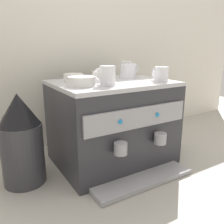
{
  "coord_description": "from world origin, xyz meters",
  "views": [
    {
      "loc": [
        -0.6,
        -0.99,
        0.58
      ],
      "look_at": [
        0.0,
        0.0,
        0.26
      ],
      "focal_mm": 38.02,
      "sensor_mm": 36.0,
      "label": 1
    }
  ],
  "objects": [
    {
      "name": "ceramic_bowl_0",
      "position": [
        -0.02,
        0.08,
        0.44
      ],
      "size": [
        0.1,
        0.1,
        0.04
      ],
      "color": "white",
      "rests_on": "espresso_machine"
    },
    {
      "name": "espresso_machine",
      "position": [
        0.0,
        -0.0,
        0.21
      ],
      "size": [
        0.56,
        0.54,
        0.42
      ],
      "color": "#2D2D33",
      "rests_on": "ground_plane"
    },
    {
      "name": "ground_plane",
      "position": [
        0.0,
        0.0,
        0.0
      ],
      "size": [
        4.0,
        4.0,
        0.0
      ],
      "primitive_type": "plane",
      "color": "#9E998E"
    },
    {
      "name": "ceramic_cup_0",
      "position": [
        0.18,
        0.12,
        0.46
      ],
      "size": [
        0.1,
        0.06,
        0.08
      ],
      "color": "white",
      "rests_on": "espresso_machine"
    },
    {
      "name": "ceramic_bowl_1",
      "position": [
        -0.19,
        -0.06,
        0.44
      ],
      "size": [
        0.12,
        0.12,
        0.04
      ],
      "color": "white",
      "rests_on": "espresso_machine"
    },
    {
      "name": "tiled_backsplash_wall",
      "position": [
        0.0,
        0.37,
        0.49
      ],
      "size": [
        2.8,
        0.03,
        0.98
      ],
      "primitive_type": "cube",
      "color": "silver",
      "rests_on": "ground_plane"
    },
    {
      "name": "ceramic_cup_2",
      "position": [
        -0.09,
        -0.11,
        0.46
      ],
      "size": [
        0.07,
        0.11,
        0.08
      ],
      "color": "white",
      "rests_on": "espresso_machine"
    },
    {
      "name": "ceramic_cup_1",
      "position": [
        0.2,
        -0.13,
        0.45
      ],
      "size": [
        0.07,
        0.1,
        0.07
      ],
      "color": "white",
      "rests_on": "espresso_machine"
    },
    {
      "name": "coffee_grinder",
      "position": [
        -0.44,
        0.01,
        0.2
      ],
      "size": [
        0.18,
        0.18,
        0.4
      ],
      "color": "#333338",
      "rests_on": "ground_plane"
    },
    {
      "name": "ceramic_cup_3",
      "position": [
        0.13,
        0.06,
        0.46
      ],
      "size": [
        0.08,
        0.12,
        0.07
      ],
      "color": "white",
      "rests_on": "espresso_machine"
    },
    {
      "name": "milk_pitcher",
      "position": [
        0.41,
        0.01,
        0.08
      ],
      "size": [
        0.1,
        0.1,
        0.15
      ],
      "primitive_type": "cylinder",
      "color": "#B7B7BC",
      "rests_on": "ground_plane"
    },
    {
      "name": "ceramic_bowl_2",
      "position": [
        -0.16,
        0.09,
        0.44
      ],
      "size": [
        0.09,
        0.09,
        0.04
      ],
      "color": "white",
      "rests_on": "espresso_machine"
    }
  ]
}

